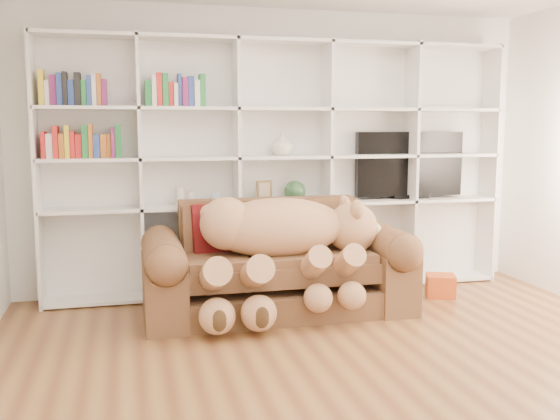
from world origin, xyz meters
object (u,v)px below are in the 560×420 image
object	(u,v)px
sofa	(277,271)
gift_box	(441,286)
teddy_bear	(282,240)
tv	(409,165)

from	to	relation	value
sofa	gift_box	distance (m)	1.62
sofa	teddy_bear	bearing A→B (deg)	-89.56
gift_box	tv	xyz separation A→B (m)	(-0.06, 0.62, 1.09)
teddy_bear	gift_box	xyz separation A→B (m)	(1.60, 0.26, -0.55)
teddy_bear	gift_box	world-z (taller)	teddy_bear
sofa	teddy_bear	xyz separation A→B (m)	(0.00, -0.19, 0.30)
teddy_bear	tv	xyz separation A→B (m)	(1.55, 0.88, 0.54)
gift_box	tv	distance (m)	1.26
sofa	tv	xyz separation A→B (m)	(1.55, 0.69, 0.84)
gift_box	tv	world-z (taller)	tv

